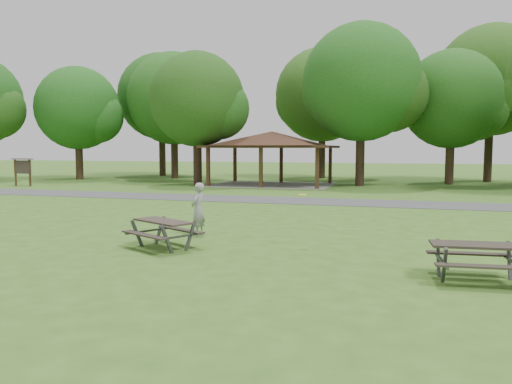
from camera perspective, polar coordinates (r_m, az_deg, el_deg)
name	(u,v)px	position (r m, az deg, el deg)	size (l,w,h in m)	color
ground	(160,264)	(11.42, -10.88, -8.07)	(160.00, 160.00, 0.00)	#38651D
asphalt_path	(297,201)	(24.52, 4.65, -1.00)	(120.00, 3.20, 0.02)	#444446
pavilion	(272,141)	(35.06, 1.82, 5.81)	(8.60, 7.01, 3.76)	#391F15
notice_board	(22,167)	(37.59, -25.13, 2.62)	(1.60, 0.30, 1.88)	#3D2516
tree_row_b	(79,111)	(44.08, -19.59, 8.75)	(7.14, 6.80, 9.28)	#311F15
tree_row_c	(175,101)	(43.49, -9.24, 10.18)	(8.19, 7.80, 10.67)	black
tree_row_d	(198,102)	(35.45, -6.62, 10.16)	(6.93, 6.60, 9.27)	black
tree_row_e	(363,86)	(35.23, 12.12, 11.77)	(8.40, 8.00, 11.02)	black
tree_row_f	(453,102)	(38.58, 21.58, 9.52)	(7.35, 7.00, 9.55)	#332016
tree_deep_a	(163,99)	(48.00, -10.63, 10.37)	(8.40, 8.00, 11.38)	black
tree_deep_b	(324,98)	(43.64, 7.74, 10.64)	(8.40, 8.00, 11.13)	black
tree_deep_c	(493,84)	(42.52, 25.41, 11.11)	(8.82, 8.40, 11.90)	black
picnic_table_middle	(163,227)	(13.06, -10.57, -3.95)	(2.16, 2.02, 0.75)	#302723
picnic_table_far	(478,253)	(10.59, 24.03, -6.37)	(1.87, 1.56, 0.75)	#2A241E
frisbee_in_flight	(302,195)	(12.98, 5.32, -0.31)	(0.29, 0.29, 0.02)	yellow
frisbee_thrower	(198,209)	(14.76, -6.63, -1.97)	(0.57, 0.37, 1.56)	gray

